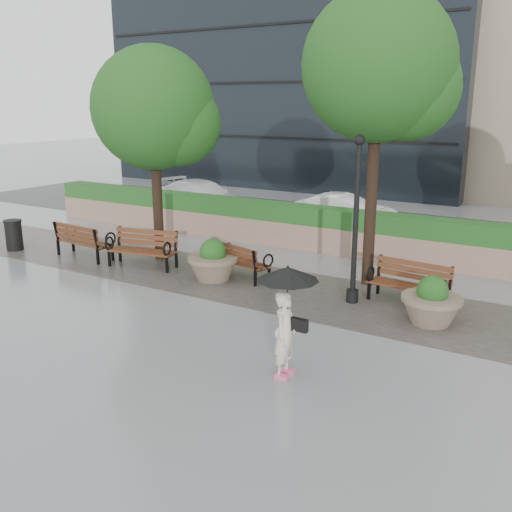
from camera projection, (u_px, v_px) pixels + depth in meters
The scene contains 17 objects.
ground at pixel (219, 331), 11.44m from camera, with size 100.00×100.00×0.00m, color gray.
cobble_strip at pixel (289, 290), 13.92m from camera, with size 28.00×3.20×0.01m, color #383330.
hedge_wall at pixel (352, 233), 17.06m from camera, with size 24.00×0.80×1.35m.
asphalt_street at pixel (393, 230), 20.54m from camera, with size 40.00×7.00×0.00m, color black.
bench_0 at pixel (85, 248), 16.77m from camera, with size 1.96×0.91×1.02m.
bench_1 at pixel (143, 257), 15.82m from camera, with size 2.01×1.11×1.03m.
bench_2 at pixel (241, 268), 14.88m from camera, with size 1.82×1.14×0.92m.
bench_3 at pixel (408, 292), 12.92m from camera, with size 1.85×0.89×0.96m.
planter_left at pixel (213, 264), 14.65m from camera, with size 1.30×1.30×1.09m.
planter_right at pixel (431, 305), 11.74m from camera, with size 1.24×1.24×1.04m.
trash_bin at pixel (14, 236), 17.61m from camera, with size 0.54×0.54×0.90m, color black.
lamppost at pixel (355, 232), 12.68m from camera, with size 0.28×0.28×3.79m.
tree_0 at pixel (160, 113), 15.59m from camera, with size 3.46×3.37×5.97m.
tree_1 at pixel (385, 72), 13.08m from camera, with size 3.60×3.53×7.04m.
car_left at pixel (202, 198), 23.25m from camera, with size 1.89×4.66×1.35m, color white.
car_right at pixel (344, 212), 20.55m from camera, with size 1.32×3.78×1.24m, color white.
pedestrian at pixel (286, 311), 9.32m from camera, with size 1.03×1.03×1.89m.
Camera 1 is at (6.13, -8.74, 4.46)m, focal length 40.00 mm.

